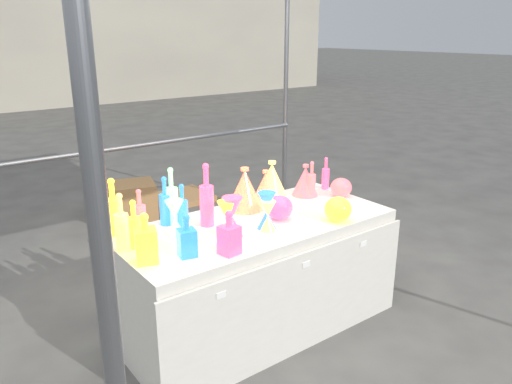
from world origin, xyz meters
TOP-DOWN VIEW (x-y plane):
  - ground at (0.00, 0.00)m, footprint 80.00×80.00m
  - display_table at (0.00, -0.01)m, footprint 1.84×0.83m
  - cardboard_box_closed at (0.10, 2.38)m, footprint 0.65×0.54m
  - cardboard_box_flat at (0.78, 2.61)m, footprint 0.80×0.58m
  - bottle_0 at (-0.80, 0.35)m, footprint 0.11×0.11m
  - bottle_1 at (-0.48, 0.30)m, footprint 0.08×0.08m
  - bottle_2 at (-0.28, 0.14)m, footprint 0.11×0.11m
  - bottle_3 at (-0.67, 0.27)m, footprint 0.08×0.08m
  - bottle_4 at (-0.85, 0.10)m, footprint 0.08×0.08m
  - bottle_5 at (-0.44, 0.30)m, footprint 0.09×0.09m
  - bottle_6 at (-0.78, 0.09)m, footprint 0.08×0.08m
  - bottle_7 at (-0.44, 0.17)m, footprint 0.07×0.07m
  - decanter_0 at (-0.81, -0.12)m, footprint 0.14×0.14m
  - decanter_1 at (-0.40, -0.30)m, footprint 0.11×0.11m
  - decanter_2 at (-0.60, -0.18)m, footprint 0.11×0.11m
  - hourglass_0 at (-0.25, -0.11)m, footprint 0.15×0.15m
  - hourglass_2 at (-0.03, -0.16)m, footprint 0.12×0.12m
  - hourglass_3 at (-0.52, 0.11)m, footprint 0.13×0.13m
  - hourglass_4 at (-0.29, -0.10)m, footprint 0.15×0.15m
  - hourglass_5 at (-0.01, -0.13)m, footprint 0.15×0.15m
  - globe_0 at (0.43, -0.30)m, footprint 0.21×0.21m
  - globe_2 at (0.15, -0.05)m, footprint 0.23×0.23m
  - globe_3 at (0.81, 0.03)m, footprint 0.17×0.17m
  - lampshade_0 at (0.08, 0.24)m, footprint 0.28×0.28m
  - lampshade_1 at (0.30, 0.28)m, footprint 0.21×0.21m
  - lampshade_2 at (0.62, 0.21)m, footprint 0.22×0.22m
  - lampshade_3 at (0.35, 0.28)m, footprint 0.28×0.28m
  - bottle_9 at (0.85, 0.24)m, footprint 0.06×0.06m
  - bottle_10 at (0.62, 0.16)m, footprint 0.06×0.06m

SIDE VIEW (x-z plane):
  - ground at x=0.00m, z-range 0.00..0.00m
  - cardboard_box_flat at x=0.78m, z-range 0.00..0.07m
  - cardboard_box_closed at x=0.10m, z-range 0.00..0.40m
  - display_table at x=0.00m, z-range 0.00..0.75m
  - globe_3 at x=0.81m, z-range 0.75..0.87m
  - globe_2 at x=0.15m, z-range 0.75..0.89m
  - globe_0 at x=0.43m, z-range 0.75..0.89m
  - hourglass_2 at x=-0.03m, z-range 0.75..0.94m
  - hourglass_3 at x=-0.52m, z-range 0.75..0.97m
  - hourglass_4 at x=-0.29m, z-range 0.75..0.97m
  - lampshade_1 at x=0.30m, z-range 0.75..0.98m
  - hourglass_5 at x=-0.01m, z-range 0.75..0.98m
  - lampshade_2 at x=0.62m, z-range 0.75..0.99m
  - decanter_2 at x=-0.60m, z-range 0.75..0.99m
  - hourglass_0 at x=-0.25m, z-range 0.75..0.99m
  - bottle_9 at x=0.85m, z-range 0.75..1.00m
  - decanter_1 at x=-0.40m, z-range 0.75..1.00m
  - bottle_10 at x=0.62m, z-range 0.75..1.02m
  - decanter_0 at x=-0.81m, z-range 0.75..1.03m
  - bottle_3 at x=-0.67m, z-range 0.75..1.03m
  - bottle_6 at x=-0.78m, z-range 0.75..1.03m
  - lampshade_3 at x=0.35m, z-range 0.75..1.04m
  - bottle_7 at x=-0.44m, z-range 0.75..1.04m
  - lampshade_0 at x=0.08m, z-range 0.75..1.04m
  - bottle_1 at x=-0.48m, z-range 0.75..1.06m
  - bottle_4 at x=-0.85m, z-range 0.75..1.08m
  - bottle_0 at x=-0.80m, z-range 0.75..1.10m
  - bottle_5 at x=-0.44m, z-range 0.75..1.12m
  - bottle_2 at x=-0.28m, z-range 0.75..1.15m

